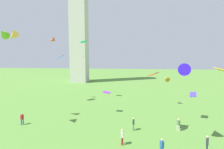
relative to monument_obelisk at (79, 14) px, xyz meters
name	(u,v)px	position (x,y,z in m)	size (l,w,h in m)	color
monument_obelisk	(79,14)	(0.00, 0.00, 0.00)	(5.62, 5.62, 47.70)	beige
person_0	(162,146)	(21.97, -47.89, -22.89)	(0.39, 0.50, 1.69)	#235693
person_1	(207,143)	(26.61, -46.83, -22.87)	(0.41, 0.52, 1.74)	#1E2333
person_2	(178,124)	(25.03, -41.54, -22.94)	(0.39, 0.48, 1.60)	silver
person_3	(22,118)	(3.63, -41.80, -22.93)	(0.30, 0.50, 1.63)	#235693
person_4	(133,123)	(19.24, -42.00, -22.92)	(0.25, 0.51, 1.65)	#51754C
person_5	(122,136)	(17.99, -46.11, -22.87)	(0.31, 0.54, 1.73)	red
kite_flying_0	(3,33)	(2.99, -43.75, -11.37)	(1.45, 1.89, 1.39)	#6CB825
kite_flying_1	(13,36)	(1.96, -40.35, -11.42)	(1.97, 1.50, 1.61)	gold
kite_flying_2	(83,42)	(8.31, -25.57, -11.23)	(1.59, 1.26, 0.57)	#2CBDBA
kite_flying_3	(184,70)	(24.72, -44.46, -15.67)	(1.78, 2.24, 1.50)	#3115E2
kite_flying_4	(107,92)	(14.75, -35.03, -20.34)	(1.36, 1.04, 0.34)	purple
kite_flying_5	(193,94)	(28.23, -36.69, -20.02)	(1.21, 1.54, 0.72)	#4332E7
kite_flying_6	(52,40)	(2.16, -27.91, -11.03)	(1.45, 1.04, 1.10)	#E55936
kite_flying_7	(60,57)	(4.44, -29.31, -14.47)	(1.67, 1.89, 0.92)	#308ADE
kite_flying_8	(153,74)	(21.58, -42.59, -16.40)	(1.58, 1.84, 0.50)	#E04E1F
kite_flying_9	(166,78)	(25.59, -28.62, -18.63)	(1.33, 1.74, 1.28)	#BF881F
kite_flying_10	(222,70)	(29.08, -43.60, -15.75)	(1.63, 1.87, 0.64)	#BD9810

